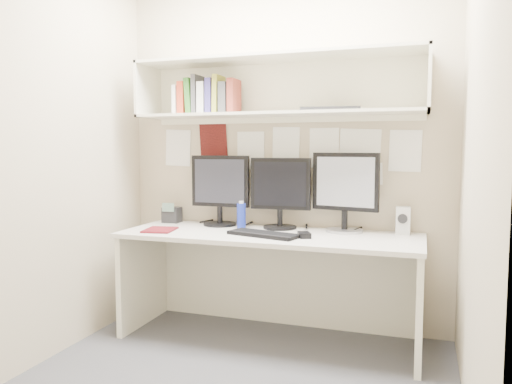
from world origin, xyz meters
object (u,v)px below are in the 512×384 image
(desk_phone, at_px, (172,215))
(speaker, at_px, (403,220))
(maroon_notebook, at_px, (160,230))
(monitor_center, at_px, (280,190))
(monitor_left, at_px, (220,188))
(keyboard, at_px, (264,234))
(desk, at_px, (269,286))
(monitor_right, at_px, (345,190))

(desk_phone, bearing_deg, speaker, -0.74)
(maroon_notebook, bearing_deg, monitor_center, 16.47)
(monitor_left, xyz_separation_m, speaker, (1.29, 0.03, -0.19))
(monitor_center, relative_size, maroon_notebook, 2.10)
(keyboard, relative_size, maroon_notebook, 2.00)
(monitor_left, relative_size, speaker, 2.84)
(desk, height_order, monitor_left, monitor_left)
(speaker, bearing_deg, monitor_center, 177.58)
(monitor_right, xyz_separation_m, keyboard, (-0.47, -0.34, -0.28))
(maroon_notebook, distance_m, desk_phone, 0.40)
(monitor_left, distance_m, monitor_right, 0.92)
(monitor_left, relative_size, monitor_center, 1.03)
(monitor_center, distance_m, desk_phone, 0.89)
(monitor_left, relative_size, maroon_notebook, 2.16)
(monitor_left, bearing_deg, maroon_notebook, -129.52)
(speaker, distance_m, maroon_notebook, 1.64)
(monitor_center, bearing_deg, desk_phone, 177.58)
(monitor_left, xyz_separation_m, monitor_center, (0.46, 0.00, -0.01))
(monitor_center, bearing_deg, keyboard, -94.67)
(monitor_right, bearing_deg, desk_phone, -169.46)
(desk_phone, bearing_deg, keyboard, -23.52)
(monitor_center, height_order, keyboard, monitor_center)
(keyboard, relative_size, desk_phone, 3.07)
(monitor_right, xyz_separation_m, desk_phone, (-1.32, 0.01, -0.23))
(monitor_right, bearing_deg, monitor_left, -169.11)
(monitor_right, relative_size, desk_phone, 3.48)
(monitor_left, height_order, maroon_notebook, monitor_left)
(desk, distance_m, monitor_center, 0.67)
(maroon_notebook, xyz_separation_m, desk_phone, (-0.11, 0.38, 0.05))
(monitor_left, bearing_deg, keyboard, -37.75)
(monitor_left, relative_size, keyboard, 1.08)
(monitor_right, relative_size, keyboard, 1.13)
(monitor_center, bearing_deg, desk, -95.81)
(desk, distance_m, speaker, 0.99)
(monitor_right, distance_m, keyboard, 0.64)
(monitor_left, relative_size, desk_phone, 3.33)
(monitor_left, height_order, monitor_right, monitor_right)
(monitor_left, distance_m, monitor_center, 0.46)
(monitor_left, relative_size, monitor_right, 0.96)
(monitor_right, xyz_separation_m, speaker, (0.38, 0.03, -0.20))
(keyboard, bearing_deg, monitor_center, 103.19)
(desk, relative_size, keyboard, 4.22)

